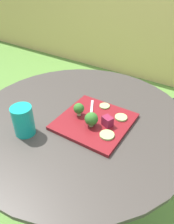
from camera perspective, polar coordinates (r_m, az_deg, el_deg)
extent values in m
plane|color=#568438|center=(1.48, -1.28, -24.06)|extent=(12.00, 12.00, 0.00)
cylinder|color=#38332D|center=(0.93, -1.87, -1.73)|extent=(0.92, 0.92, 0.02)
cylinder|color=#38332D|center=(1.17, -1.53, -15.03)|extent=(0.06, 0.06, 0.67)
cylinder|color=#38332D|center=(1.46, -1.29, -23.68)|extent=(0.44, 0.44, 0.04)
cylinder|color=black|center=(1.70, 18.55, -4.85)|extent=(0.02, 0.02, 0.43)
cube|color=maroon|center=(0.89, 1.96, -2.45)|extent=(0.27, 0.27, 0.01)
cylinder|color=#149989|center=(0.84, -16.22, -2.16)|extent=(0.08, 0.08, 0.12)
cylinder|color=#118275|center=(0.85, -16.02, -3.08)|extent=(0.07, 0.07, 0.08)
cube|color=silver|center=(0.95, 1.24, 1.09)|extent=(0.06, 0.10, 0.00)
cube|color=silver|center=(0.88, 0.95, -1.79)|extent=(0.04, 0.05, 0.00)
cylinder|color=#99B770|center=(0.85, 1.11, -3.25)|extent=(0.02, 0.02, 0.01)
sphere|color=#2D6623|center=(0.83, 1.13, -1.80)|extent=(0.05, 0.05, 0.05)
cylinder|color=#99B770|center=(0.90, -1.86, -0.50)|extent=(0.02, 0.02, 0.01)
sphere|color=#2D6623|center=(0.89, -1.89, 0.85)|extent=(0.04, 0.04, 0.04)
cylinder|color=#8EB766|center=(0.96, 4.59, 1.56)|extent=(0.04, 0.04, 0.01)
cylinder|color=#8EB766|center=(0.90, 8.82, -1.41)|extent=(0.05, 0.05, 0.01)
cylinder|color=#8EB766|center=(0.81, 5.21, -5.96)|extent=(0.05, 0.05, 0.01)
cube|color=maroon|center=(0.85, 5.30, -2.45)|extent=(0.05, 0.04, 0.04)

